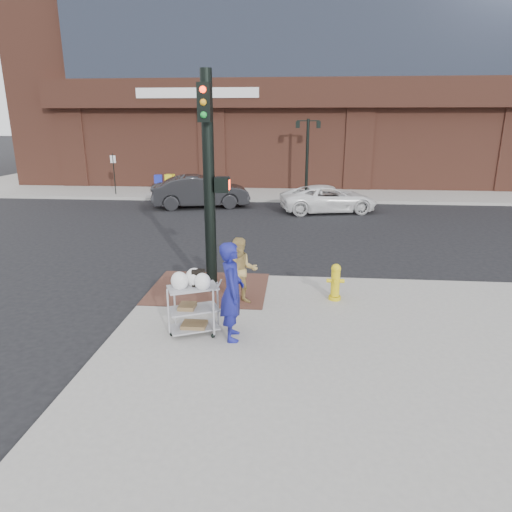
# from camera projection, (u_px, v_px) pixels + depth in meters

# --- Properties ---
(ground) EXTENTS (220.00, 220.00, 0.00)m
(ground) POSITION_uv_depth(u_px,v_px,m) (228.00, 310.00, 10.26)
(ground) COLOR black
(ground) RESTS_ON ground
(sidewalk_far) EXTENTS (65.00, 36.00, 0.15)m
(sidewalk_far) POSITION_uv_depth(u_px,v_px,m) (424.00, 168.00, 39.71)
(sidewalk_far) COLOR gray
(sidewalk_far) RESTS_ON ground
(brick_curb_ramp) EXTENTS (2.80, 2.40, 0.01)m
(brick_curb_ramp) POSITION_uv_depth(u_px,v_px,m) (209.00, 288.00, 11.13)
(brick_curb_ramp) COLOR brown
(brick_curb_ramp) RESTS_ON sidewalk_near
(lamp_post) EXTENTS (1.32, 0.22, 4.00)m
(lamp_post) POSITION_uv_depth(u_px,v_px,m) (307.00, 148.00, 24.61)
(lamp_post) COLOR black
(lamp_post) RESTS_ON sidewalk_far
(parking_sign) EXTENTS (0.05, 0.05, 2.20)m
(parking_sign) POSITION_uv_depth(u_px,v_px,m) (114.00, 174.00, 24.94)
(parking_sign) COLOR black
(parking_sign) RESTS_ON sidewalk_far
(traffic_signal_pole) EXTENTS (0.61, 0.51, 5.00)m
(traffic_signal_pole) POSITION_uv_depth(u_px,v_px,m) (210.00, 179.00, 10.23)
(traffic_signal_pole) COLOR black
(traffic_signal_pole) RESTS_ON sidewalk_near
(woman_blue) EXTENTS (0.54, 0.74, 1.87)m
(woman_blue) POSITION_uv_depth(u_px,v_px,m) (232.00, 291.00, 8.36)
(woman_blue) COLOR navy
(woman_blue) RESTS_ON sidewalk_near
(pedestrian_tan) EXTENTS (0.84, 0.72, 1.51)m
(pedestrian_tan) POSITION_uv_depth(u_px,v_px,m) (241.00, 271.00, 10.03)
(pedestrian_tan) COLOR tan
(pedestrian_tan) RESTS_ON sidewalk_near
(sedan_dark) EXTENTS (4.93, 2.76, 1.54)m
(sedan_dark) POSITION_uv_depth(u_px,v_px,m) (200.00, 192.00, 22.05)
(sedan_dark) COLOR black
(sedan_dark) RESTS_ON ground
(minivan_white) EXTENTS (4.75, 2.97, 1.23)m
(minivan_white) POSITION_uv_depth(u_px,v_px,m) (329.00, 199.00, 20.96)
(minivan_white) COLOR white
(minivan_white) RESTS_ON ground
(utility_cart) EXTENTS (1.05, 0.84, 1.27)m
(utility_cart) POSITION_uv_depth(u_px,v_px,m) (194.00, 305.00, 8.67)
(utility_cart) COLOR #9D9DA2
(utility_cart) RESTS_ON sidewalk_near
(fire_hydrant) EXTENTS (0.40, 0.28, 0.85)m
(fire_hydrant) POSITION_uv_depth(u_px,v_px,m) (335.00, 281.00, 10.34)
(fire_hydrant) COLOR gold
(fire_hydrant) RESTS_ON sidewalk_near
(newsbox_red) EXTENTS (0.47, 0.45, 0.94)m
(newsbox_red) POSITION_uv_depth(u_px,v_px,m) (176.00, 186.00, 25.03)
(newsbox_red) COLOR red
(newsbox_red) RESTS_ON sidewalk_far
(newsbox_yellow) EXTENTS (0.50, 0.47, 1.06)m
(newsbox_yellow) POSITION_uv_depth(u_px,v_px,m) (170.00, 184.00, 25.35)
(newsbox_yellow) COLOR yellow
(newsbox_yellow) RESTS_ON sidewalk_far
(newsbox_blue) EXTENTS (0.50, 0.46, 1.02)m
(newsbox_blue) POSITION_uv_depth(u_px,v_px,m) (159.00, 184.00, 25.43)
(newsbox_blue) COLOR #1A27AA
(newsbox_blue) RESTS_ON sidewalk_far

